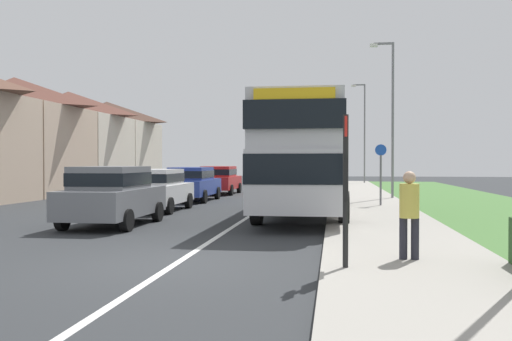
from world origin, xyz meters
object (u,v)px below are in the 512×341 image
at_px(double_decker_bus, 305,153).
at_px(parked_car_red, 219,179).
at_px(parked_car_grey, 112,193).
at_px(bus_stop_sign, 346,180).
at_px(cycle_route_sign, 381,172).
at_px(street_lamp_far, 363,127).
at_px(parked_car_white, 157,188).
at_px(pedestrian_at_stop, 409,211).
at_px(street_lamp_mid, 391,110).
at_px(parked_car_blue, 192,182).

distance_m(double_decker_bus, parked_car_red, 13.02).
distance_m(double_decker_bus, parked_car_grey, 6.63).
height_order(parked_car_grey, bus_stop_sign, bus_stop_sign).
bearing_deg(cycle_route_sign, street_lamp_far, 88.65).
height_order(parked_car_white, pedestrian_at_stop, pedestrian_at_stop).
bearing_deg(parked_car_white, pedestrian_at_stop, -51.15).
xyz_separation_m(pedestrian_at_stop, cycle_route_sign, (0.52, 12.15, 0.45)).
relative_size(double_decker_bus, street_lamp_mid, 1.42).
bearing_deg(double_decker_bus, parked_car_blue, 132.08).
relative_size(pedestrian_at_stop, street_lamp_far, 0.20).
bearing_deg(parked_car_blue, parked_car_grey, -88.34).
relative_size(parked_car_blue, parked_car_red, 1.09).
distance_m(parked_car_white, street_lamp_mid, 12.15).
bearing_deg(double_decker_bus, parked_car_white, 170.57).
distance_m(street_lamp_mid, street_lamp_far, 18.93).
distance_m(pedestrian_at_stop, cycle_route_sign, 12.17).
height_order(pedestrian_at_stop, cycle_route_sign, cycle_route_sign).
relative_size(parked_car_grey, parked_car_red, 0.97).
height_order(pedestrian_at_stop, bus_stop_sign, bus_stop_sign).
distance_m(bus_stop_sign, street_lamp_far, 36.90).
distance_m(parked_car_blue, cycle_route_sign, 8.87).
bearing_deg(parked_car_blue, street_lamp_far, 66.77).
distance_m(bus_stop_sign, street_lamp_mid, 18.16).
xyz_separation_m(cycle_route_sign, street_lamp_far, (0.56, 23.66, 3.22)).
xyz_separation_m(parked_car_grey, cycle_route_sign, (8.09, 7.16, 0.50)).
relative_size(double_decker_bus, parked_car_red, 2.56).
bearing_deg(cycle_route_sign, bus_stop_sign, -97.16).
xyz_separation_m(parked_car_white, street_lamp_far, (8.90, 26.09, 3.79)).
bearing_deg(bus_stop_sign, street_lamp_mid, 82.06).
height_order(parked_car_blue, street_lamp_far, street_lamp_far).
bearing_deg(bus_stop_sign, street_lamp_far, 86.57).
distance_m(parked_car_grey, cycle_route_sign, 10.81).
height_order(parked_car_grey, parked_car_white, parked_car_grey).
relative_size(double_decker_bus, bus_stop_sign, 4.12).
bearing_deg(parked_car_blue, pedestrian_at_stop, -62.30).
relative_size(parked_car_grey, parked_car_blue, 0.90).
bearing_deg(parked_car_white, cycle_route_sign, 16.27).
bearing_deg(double_decker_bus, street_lamp_mid, 65.81).
relative_size(parked_car_white, parked_car_red, 0.99).
bearing_deg(street_lamp_mid, bus_stop_sign, -97.94).
height_order(parked_car_grey, parked_car_red, parked_car_grey).
relative_size(parked_car_red, cycle_route_sign, 1.66).
distance_m(double_decker_bus, street_lamp_far, 27.34).
relative_size(parked_car_white, bus_stop_sign, 1.59).
relative_size(cycle_route_sign, street_lamp_far, 0.31).
distance_m(parked_car_white, parked_car_blue, 5.27).
bearing_deg(street_lamp_mid, double_decker_bus, -114.19).
bearing_deg(parked_car_white, double_decker_bus, -9.43).
relative_size(parked_car_white, cycle_route_sign, 1.64).
relative_size(cycle_route_sign, street_lamp_mid, 0.34).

